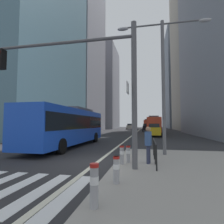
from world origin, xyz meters
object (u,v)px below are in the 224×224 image
car_oncoming_mid (130,126)px  bollard_right (122,154)px  city_bus_red_receding (154,124)px  traffic_signal_gantry (82,72)px  city_bus_blue_oncoming (70,125)px  street_lamp_post (163,67)px  pedestrian_waiting (148,143)px  bollard_front (94,183)px  city_bus_red_distant (148,124)px  bollard_left (116,168)px  car_receding_near (146,127)px  sedan_white_oncoming (45,133)px  car_receding_far (154,130)px  bollard_back (128,153)px

car_oncoming_mid → bollard_right: bearing=-84.8°
city_bus_red_receding → traffic_signal_gantry: 29.93m
city_bus_blue_oncoming → city_bus_red_receding: (7.77, 22.47, -0.00)m
street_lamp_post → pedestrian_waiting: 5.01m
car_oncoming_mid → bollard_front: size_ratio=4.74×
city_bus_red_distant → bollard_left: 53.69m
car_receding_near → city_bus_red_receding: bearing=-80.5°
sedan_white_oncoming → bollard_front: bearing=-54.3°
traffic_signal_gantry → street_lamp_post: size_ratio=0.83×
car_oncoming_mid → traffic_signal_gantry: (3.30, -54.98, 3.15)m
city_bus_blue_oncoming → car_receding_near: bearing=78.8°
sedan_white_oncoming → car_receding_far: (10.68, 11.86, 0.00)m
city_bus_red_distant → city_bus_red_receding: bearing=-87.0°
bollard_back → car_receding_far: bearing=84.5°
city_bus_blue_oncoming → bollard_back: (5.69, -6.01, -1.26)m
car_receding_near → city_bus_blue_oncoming: bearing=-101.2°
city_bus_red_distant → bollard_right: city_bus_red_distant is taller
traffic_signal_gantry → bollard_left: 4.38m
car_receding_far → bollard_front: bearing=-95.0°
pedestrian_waiting → street_lamp_post: bearing=69.8°
car_oncoming_mid → bollard_back: car_oncoming_mid is taller
city_bus_blue_oncoming → street_lamp_post: 8.99m
city_bus_blue_oncoming → car_receding_near: 32.20m
street_lamp_post → bollard_back: street_lamp_post is taller
car_oncoming_mid → bollard_front: (4.93, -58.42, -0.33)m
sedan_white_oncoming → pedestrian_waiting: bearing=-37.3°
city_bus_red_receding → car_receding_far: city_bus_red_receding is taller
street_lamp_post → bollard_front: 8.67m
bollard_back → pedestrian_waiting: pedestrian_waiting is taller
car_receding_near → bollard_left: (-0.61, -40.51, -0.39)m
city_bus_red_receding → car_receding_near: city_bus_red_receding is taller
city_bus_red_distant → car_oncoming_mid: bearing=152.8°
bollard_left → pedestrian_waiting: pedestrian_waiting is taller
bollard_left → bollard_right: (-0.20, 2.56, 0.00)m
city_bus_red_distant → bollard_front: bearing=-91.2°
city_bus_red_distant → car_receding_near: (-0.36, -13.16, -0.85)m
car_receding_far → bollard_left: bearing=-94.9°
car_receding_near → car_receding_far: same height
traffic_signal_gantry → bollard_front: traffic_signal_gantry is taller
city_bus_red_distant → bollard_front: 55.31m
car_receding_far → bollard_front: (-2.10, -23.80, -0.33)m
bollard_front → bollard_left: bollard_front is taller
city_bus_blue_oncoming → car_oncoming_mid: city_bus_blue_oncoming is taller
car_oncoming_mid → car_receding_far: size_ratio=0.95×
bollard_front → bollard_left: bearing=83.1°
bollard_right → city_bus_blue_oncoming: bearing=130.5°
city_bus_red_receding → street_lamp_post: size_ratio=1.42×
bollard_right → sedan_white_oncoming: bearing=137.9°
car_receding_far → bollard_right: car_receding_far is taller
car_oncoming_mid → bollard_front: bearing=-85.2°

